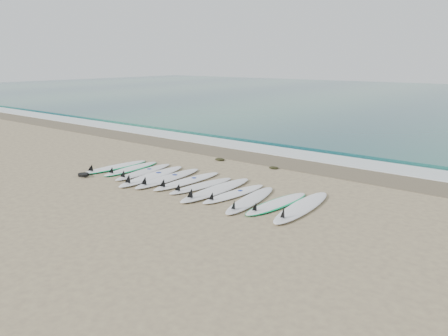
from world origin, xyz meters
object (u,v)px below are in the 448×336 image
Objects in this scene: surfboard_6 at (200,186)px; leash_coil at (84,175)px; surfboard_0 at (115,167)px; surfboard_11 at (301,207)px.

leash_coil is (-3.64, -1.34, -0.00)m from surfboard_6.
surfboard_0 is 1.07× the size of surfboard_6.
surfboard_11 is at bearing 12.10° from leash_coil.
surfboard_11 is 6.23× the size of leash_coil.
surfboard_11 reaches higher than leash_coil.
surfboard_6 is 0.83× the size of surfboard_11.
surfboard_11 is at bearing 9.00° from surfboard_6.
surfboard_11 is (6.85, 0.22, 0.02)m from surfboard_0.
leash_coil is (-6.78, -1.45, -0.01)m from surfboard_11.
surfboard_0 is at bearing -171.49° from surfboard_6.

